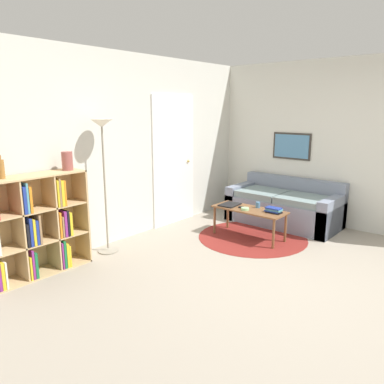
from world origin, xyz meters
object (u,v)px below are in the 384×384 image
at_px(bookshelf, 30,228).
at_px(bottle_right, 1,169).
at_px(cup, 258,205).
at_px(coffee_table, 249,212).
at_px(vase_on_shelf, 67,161).
at_px(laptop, 230,205).
at_px(bowl, 245,209).
at_px(couch, 285,207).
at_px(floor_lamp, 103,144).

xyz_separation_m(bookshelf, bottle_right, (-0.23, 0.03, 0.68)).
xyz_separation_m(cup, bottle_right, (-3.02, 1.25, 0.77)).
bearing_deg(coffee_table, vase_on_shelf, 151.58).
bearing_deg(laptop, bookshelf, 162.36).
relative_size(laptop, vase_on_shelf, 1.54).
bearing_deg(bowl, vase_on_shelf, 150.57).
distance_m(bookshelf, coffee_table, 2.91).
relative_size(couch, bottle_right, 7.11).
distance_m(couch, laptop, 1.10).
relative_size(couch, bowl, 15.47).
height_order(coffee_table, cup, cup).
distance_m(coffee_table, vase_on_shelf, 2.59).
xyz_separation_m(couch, laptop, (-1.02, 0.39, 0.17)).
relative_size(floor_lamp, coffee_table, 1.61).
xyz_separation_m(laptop, bowl, (-0.08, -0.32, 0.01)).
height_order(couch, coffee_table, couch).
xyz_separation_m(laptop, vase_on_shelf, (-2.13, 0.84, 0.81)).
distance_m(cup, bottle_right, 3.36).
relative_size(coffee_table, laptop, 3.19).
distance_m(couch, cup, 0.89).
height_order(bowl, vase_on_shelf, vase_on_shelf).
bearing_deg(coffee_table, cup, -24.22).
bearing_deg(vase_on_shelf, floor_lamp, -5.83).
height_order(cup, vase_on_shelf, vase_on_shelf).
relative_size(couch, coffee_table, 1.63).
bearing_deg(cup, laptop, 111.58).
xyz_separation_m(bowl, vase_on_shelf, (-2.05, 1.16, 0.80)).
height_order(bowl, cup, cup).
bearing_deg(vase_on_shelf, couch, -21.33).
height_order(bookshelf, floor_lamp, floor_lamp).
relative_size(coffee_table, cup, 12.69).
xyz_separation_m(couch, coffee_table, (-1.00, 0.07, 0.11)).
relative_size(couch, cup, 20.71).
relative_size(couch, laptop, 5.21).
bearing_deg(bookshelf, cup, -23.73).
bearing_deg(bottle_right, bookshelf, -6.26).
distance_m(bookshelf, laptop, 2.77).
bearing_deg(laptop, coffee_table, -86.61).
bearing_deg(bowl, laptop, 75.57).
relative_size(bottle_right, vase_on_shelf, 1.13).
bearing_deg(couch, laptop, 158.83).
xyz_separation_m(bookshelf, coffee_table, (2.66, -1.17, -0.18)).
bearing_deg(cup, bookshelf, 156.27).
xyz_separation_m(floor_lamp, bowl, (1.57, -1.11, -0.97)).
bearing_deg(couch, bottle_right, 162.05).
height_order(laptop, bottle_right, bottle_right).
height_order(bookshelf, laptop, bookshelf).
distance_m(coffee_table, bowl, 0.12).
relative_size(laptop, bowl, 2.97).
distance_m(couch, coffee_table, 1.01).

